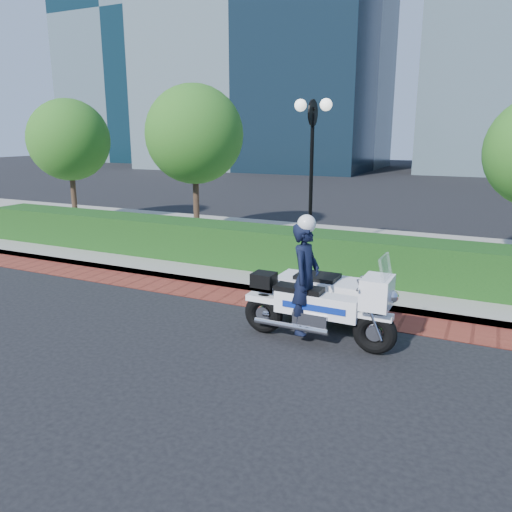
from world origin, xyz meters
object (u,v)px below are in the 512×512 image
at_px(police_motorcycle, 318,293).
at_px(tree_b, 194,135).
at_px(lamppost, 312,153).
at_px(tree_a, 69,140).

bearing_deg(police_motorcycle, tree_b, 136.88).
height_order(lamppost, tree_b, tree_b).
distance_m(lamppost, tree_b, 4.71).
bearing_deg(tree_b, tree_a, 180.00).
relative_size(lamppost, tree_a, 0.92).
height_order(tree_b, police_motorcycle, tree_b).
relative_size(tree_b, police_motorcycle, 1.80).
xyz_separation_m(tree_a, police_motorcycle, (11.89, -6.18, -2.47)).
bearing_deg(tree_b, police_motorcycle, -44.02).
bearing_deg(lamppost, tree_a, 172.59).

